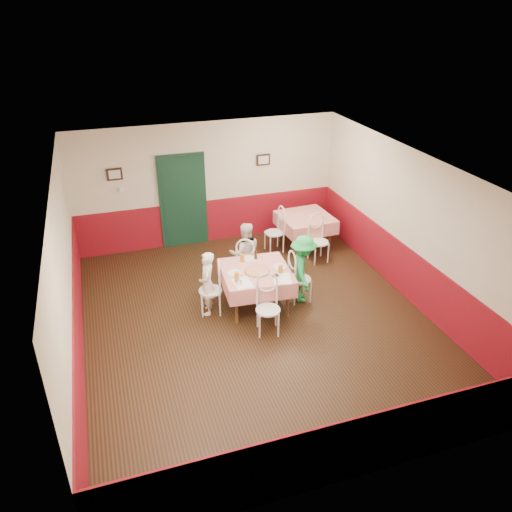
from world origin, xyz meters
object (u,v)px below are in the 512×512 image
object	(u,v)px
chair_second_a	(274,233)
diner_right	(303,269)
second_table	(305,231)
diner_left	(207,283)
chair_near	(268,310)
pizza	(257,271)
glass_b	(281,269)
diner_far	(245,253)
beer_bottle	(256,254)
chair_right	(300,279)
glass_a	(237,276)
chair_left	(210,291)
glass_c	(242,258)
chair_far	(246,263)
chair_second_b	(319,242)
main_table	(256,288)
wallet	(275,275)

from	to	relation	value
chair_second_a	diner_right	xyz separation A→B (m)	(-0.20, -2.08, 0.21)
second_table	diner_left	xyz separation A→B (m)	(-2.74, -1.95, 0.23)
chair_near	pizza	size ratio (longest dim) A/B	2.05
glass_b	diner_far	distance (m)	1.19
beer_bottle	glass_b	bearing A→B (deg)	-67.38
second_table	beer_bottle	world-z (taller)	beer_bottle
pizza	glass_b	bearing A→B (deg)	-23.10
chair_second_a	diner_far	distance (m)	1.53
chair_second_a	diner_right	bearing A→B (deg)	-8.73
chair_right	glass_a	world-z (taller)	glass_a
chair_left	glass_c	size ratio (longest dim) A/B	6.22
diner_far	second_table	bearing A→B (deg)	-139.72
chair_right	diner_left	size ratio (longest dim) A/B	0.74
glass_a	glass_b	distance (m)	0.82
chair_second_a	diner_right	distance (m)	2.10
chair_far	pizza	size ratio (longest dim) A/B	2.05
diner_left	diner_right	distance (m)	1.80
glass_c	beer_bottle	distance (m)	0.27
glass_c	chair_left	bearing A→B (deg)	-154.67
pizza	chair_second_b	bearing A→B (deg)	35.83
chair_left	chair_right	distance (m)	1.70
main_table	wallet	world-z (taller)	wallet
second_table	chair_right	distance (m)	2.31
wallet	chair_left	bearing A→B (deg)	165.81
beer_bottle	glass_c	bearing A→B (deg)	-179.50
chair_left	chair_second_b	xyz separation A→B (m)	(2.69, 1.20, 0.00)
second_table	chair_near	distance (m)	3.44
chair_second_a	glass_a	world-z (taller)	glass_a
pizza	diner_far	xyz separation A→B (m)	(0.07, 0.96, -0.13)
beer_bottle	diner_far	bearing A→B (deg)	96.59
chair_near	wallet	bearing A→B (deg)	71.50
diner_far	chair_second_b	bearing A→B (deg)	-160.18
chair_second_a	second_table	bearing A→B (deg)	86.69
second_table	glass_c	world-z (taller)	glass_c
chair_left	glass_b	size ratio (longest dim) A/B	6.14
chair_far	chair_second_b	bearing A→B (deg)	-147.64
glass_b	diner_right	bearing A→B (deg)	17.88
second_table	beer_bottle	size ratio (longest dim) A/B	5.16
glass_a	main_table	bearing A→B (deg)	28.16
diner_left	chair_near	bearing A→B (deg)	59.01
chair_left	glass_c	world-z (taller)	glass_c
chair_left	glass_a	distance (m)	0.64
chair_right	diner_far	size ratio (longest dim) A/B	0.69
glass_c	wallet	size ratio (longest dim) A/B	1.32
chair_left	glass_c	xyz separation A→B (m)	(0.71, 0.34, 0.38)
second_table	pizza	xyz separation A→B (m)	(-1.85, -2.08, 0.40)
second_table	chair_second_a	distance (m)	0.75
chair_left	chair_far	bearing A→B (deg)	143.22
chair_right	wallet	bearing A→B (deg)	112.65
chair_right	beer_bottle	world-z (taller)	beer_bottle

